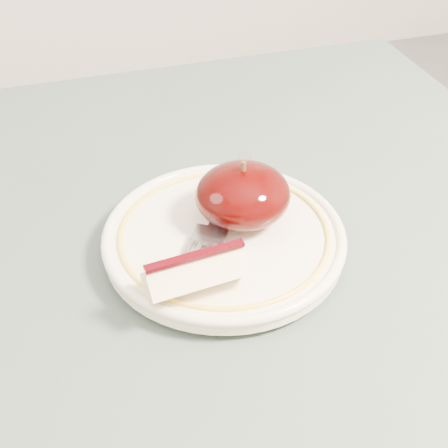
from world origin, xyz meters
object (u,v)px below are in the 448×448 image
object	(u,v)px
table	(124,441)
plate	(224,237)
fork	(221,210)
apple_half	(243,195)

from	to	relation	value
table	plate	bearing A→B (deg)	40.44
plate	fork	xyz separation A→B (m)	(0.00, 0.02, 0.01)
table	apple_half	world-z (taller)	apple_half
table	fork	world-z (taller)	fork
plate	apple_half	xyz separation A→B (m)	(0.02, 0.01, 0.03)
table	fork	size ratio (longest dim) A/B	5.92
table	plate	world-z (taller)	plate
apple_half	fork	bearing A→B (deg)	148.49
table	apple_half	size ratio (longest dim) A/B	11.47
table	plate	distance (m)	0.18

